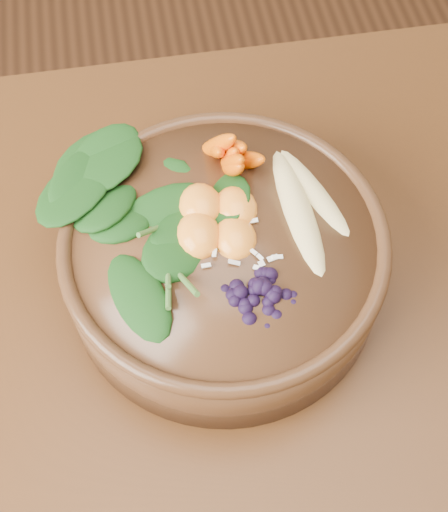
{
  "coord_description": "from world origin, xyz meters",
  "views": [
    {
      "loc": [
        -0.33,
        -0.25,
        1.4
      ],
      "look_at": [
        -0.27,
        0.11,
        0.8
      ],
      "focal_mm": 50.0,
      "sensor_mm": 36.0,
      "label": 1
    }
  ],
  "objects_px": {
    "mandarin_cluster": "(217,212)",
    "blueberry_pile": "(259,280)",
    "banana_halves": "(307,192)",
    "kale_heap": "(147,191)",
    "carrot_cluster": "(239,126)",
    "stoneware_bowl": "(224,261)"
  },
  "relations": [
    {
      "from": "kale_heap",
      "to": "mandarin_cluster",
      "type": "relative_size",
      "value": 2.07
    },
    {
      "from": "banana_halves",
      "to": "mandarin_cluster",
      "type": "bearing_deg",
      "value": 170.25
    },
    {
      "from": "banana_halves",
      "to": "mandarin_cluster",
      "type": "height_order",
      "value": "mandarin_cluster"
    },
    {
      "from": "carrot_cluster",
      "to": "banana_halves",
      "type": "xyz_separation_m",
      "value": [
        0.05,
        -0.07,
        -0.03
      ]
    },
    {
      "from": "carrot_cluster",
      "to": "blueberry_pile",
      "type": "relative_size",
      "value": 0.6
    },
    {
      "from": "kale_heap",
      "to": "banana_halves",
      "type": "distance_m",
      "value": 0.15
    },
    {
      "from": "stoneware_bowl",
      "to": "carrot_cluster",
      "type": "distance_m",
      "value": 0.13
    },
    {
      "from": "banana_halves",
      "to": "blueberry_pile",
      "type": "relative_size",
      "value": 1.26
    },
    {
      "from": "banana_halves",
      "to": "kale_heap",
      "type": "bearing_deg",
      "value": 156.45
    },
    {
      "from": "carrot_cluster",
      "to": "mandarin_cluster",
      "type": "distance_m",
      "value": 0.09
    },
    {
      "from": "mandarin_cluster",
      "to": "banana_halves",
      "type": "bearing_deg",
      "value": 6.11
    },
    {
      "from": "mandarin_cluster",
      "to": "carrot_cluster",
      "type": "bearing_deg",
      "value": 66.05
    },
    {
      "from": "mandarin_cluster",
      "to": "blueberry_pile",
      "type": "xyz_separation_m",
      "value": [
        0.02,
        -0.08,
        0.0
      ]
    },
    {
      "from": "mandarin_cluster",
      "to": "blueberry_pile",
      "type": "distance_m",
      "value": 0.08
    },
    {
      "from": "mandarin_cluster",
      "to": "blueberry_pile",
      "type": "relative_size",
      "value": 0.69
    },
    {
      "from": "carrot_cluster",
      "to": "banana_halves",
      "type": "height_order",
      "value": "carrot_cluster"
    },
    {
      "from": "stoneware_bowl",
      "to": "banana_halves",
      "type": "height_order",
      "value": "banana_halves"
    },
    {
      "from": "carrot_cluster",
      "to": "stoneware_bowl",
      "type": "bearing_deg",
      "value": -123.69
    },
    {
      "from": "banana_halves",
      "to": "stoneware_bowl",
      "type": "bearing_deg",
      "value": -177.26
    },
    {
      "from": "stoneware_bowl",
      "to": "kale_heap",
      "type": "distance_m",
      "value": 0.11
    },
    {
      "from": "blueberry_pile",
      "to": "mandarin_cluster",
      "type": "bearing_deg",
      "value": 106.59
    },
    {
      "from": "stoneware_bowl",
      "to": "blueberry_pile",
      "type": "height_order",
      "value": "blueberry_pile"
    }
  ]
}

